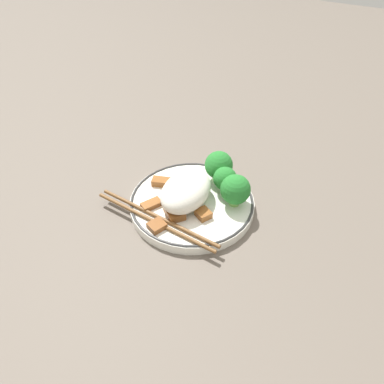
# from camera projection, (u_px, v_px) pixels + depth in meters

# --- Properties ---
(ground_plane) EXTENTS (3.00, 3.00, 0.00)m
(ground_plane) POSITION_uv_depth(u_px,v_px,m) (192.00, 207.00, 0.68)
(ground_plane) COLOR #665B51
(plate) EXTENTS (0.22, 0.22, 0.02)m
(plate) POSITION_uv_depth(u_px,v_px,m) (192.00, 203.00, 0.67)
(plate) COLOR white
(plate) RESTS_ON ground_plane
(rice_mound) EXTENTS (0.11, 0.08, 0.05)m
(rice_mound) POSITION_uv_depth(u_px,v_px,m) (186.00, 191.00, 0.65)
(rice_mound) COLOR white
(rice_mound) RESTS_ON plate
(broccoli_back_left) EXTENTS (0.05, 0.05, 0.06)m
(broccoli_back_left) POSITION_uv_depth(u_px,v_px,m) (235.00, 190.00, 0.64)
(broccoli_back_left) COLOR #7FB756
(broccoli_back_left) RESTS_ON plate
(broccoli_back_center) EXTENTS (0.04, 0.04, 0.05)m
(broccoli_back_center) POSITION_uv_depth(u_px,v_px,m) (225.00, 179.00, 0.67)
(broccoli_back_center) COLOR #7FB756
(broccoli_back_center) RESTS_ON plate
(broccoli_back_right) EXTENTS (0.05, 0.05, 0.06)m
(broccoli_back_right) POSITION_uv_depth(u_px,v_px,m) (219.00, 165.00, 0.69)
(broccoli_back_right) COLOR #7FB756
(broccoli_back_right) RESTS_ON plate
(meat_near_front) EXTENTS (0.03, 0.04, 0.01)m
(meat_near_front) POSITION_uv_depth(u_px,v_px,m) (162.00, 182.00, 0.70)
(meat_near_front) COLOR brown
(meat_near_front) RESTS_ON plate
(meat_near_left) EXTENTS (0.04, 0.04, 0.01)m
(meat_near_left) POSITION_uv_depth(u_px,v_px,m) (199.00, 189.00, 0.69)
(meat_near_left) COLOR #995B28
(meat_near_left) RESTS_ON plate
(meat_near_right) EXTENTS (0.05, 0.05, 0.01)m
(meat_near_right) POSITION_uv_depth(u_px,v_px,m) (174.00, 212.00, 0.64)
(meat_near_right) COLOR brown
(meat_near_right) RESTS_ON plate
(meat_near_back) EXTENTS (0.04, 0.03, 0.01)m
(meat_near_back) POSITION_uv_depth(u_px,v_px,m) (151.00, 204.00, 0.65)
(meat_near_back) COLOR brown
(meat_near_back) RESTS_ON plate
(meat_on_rice_edge) EXTENTS (0.04, 0.03, 0.01)m
(meat_on_rice_edge) POSITION_uv_depth(u_px,v_px,m) (182.00, 182.00, 0.70)
(meat_on_rice_edge) COLOR brown
(meat_on_rice_edge) RESTS_ON plate
(meat_mid_left) EXTENTS (0.03, 0.03, 0.01)m
(meat_mid_left) POSITION_uv_depth(u_px,v_px,m) (203.00, 214.00, 0.63)
(meat_mid_left) COLOR brown
(meat_mid_left) RESTS_ON plate
(meat_mid_right) EXTENTS (0.03, 0.03, 0.01)m
(meat_mid_right) POSITION_uv_depth(u_px,v_px,m) (157.00, 226.00, 0.61)
(meat_mid_right) COLOR brown
(meat_mid_right) RESTS_ON plate
(chopsticks) EXTENTS (0.04, 0.24, 0.01)m
(chopsticks) POSITION_uv_depth(u_px,v_px,m) (156.00, 219.00, 0.63)
(chopsticks) COLOR brown
(chopsticks) RESTS_ON plate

